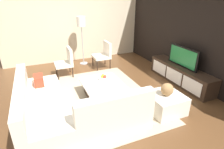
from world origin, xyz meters
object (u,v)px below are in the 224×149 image
sectional_couch (66,109)px  television (183,57)px  floor_lamp (81,25)px  accent_chair_near (66,61)px  coffee_table (103,90)px  media_console (180,74)px  fruit_bowl (104,78)px  decorative_ball (167,89)px  accent_chair_far (104,53)px  ottoman (165,103)px

sectional_couch → television: bearing=98.6°
television → floor_lamp: 3.40m
accent_chair_near → floor_lamp: 1.43m
sectional_couch → floor_lamp: 3.48m
coffee_table → accent_chair_near: bearing=-161.4°
television → media_console: bearing=-90.0°
fruit_bowl → decorative_ball: decorative_ball is taller
television → fruit_bowl: size_ratio=3.75×
media_console → accent_chair_near: 3.36m
coffee_table → decorative_ball: size_ratio=4.03×
media_console → accent_chair_near: (-1.76, -2.86, 0.24)m
television → fruit_bowl: 2.24m
coffee_table → sectional_couch: bearing=-59.0°
floor_lamp → accent_chair_far: 1.21m
accent_chair_near → ottoman: size_ratio=1.24×
ottoman → accent_chair_far: (-3.00, -0.27, 0.29)m
media_console → coffee_table: media_console is taller
media_console → accent_chair_far: 2.55m
fruit_bowl → ottoman: bearing=36.3°
media_console → sectional_couch: sectional_couch is taller
accent_chair_near → fruit_bowl: (1.48, 0.66, -0.06)m
media_console → television: television is taller
accent_chair_far → coffee_table: bearing=-22.1°
ottoman → sectional_couch: bearing=-103.6°
media_console → accent_chair_far: accent_chair_far is taller
media_console → coffee_table: 2.30m
television → accent_chair_near: television is taller
accent_chair_near → television: bearing=56.5°
ottoman → accent_chair_far: 3.02m
television → floor_lamp: floor_lamp is taller
sectional_couch → accent_chair_far: accent_chair_far is taller
coffee_table → ottoman: ottoman is taller
fruit_bowl → accent_chair_far: (-1.74, 0.65, 0.06)m
media_console → accent_chair_far: bearing=-142.5°
television → floor_lamp: (-2.59, -2.12, 0.61)m
sectional_couch → media_console: bearing=98.6°
floor_lamp → fruit_bowl: floor_lamp is taller
sectional_couch → ottoman: sectional_couch is taller
media_console → floor_lamp: floor_lamp is taller
television → sectional_couch: (0.50, -3.29, -0.49)m
television → fruit_bowl: bearing=-97.2°
television → accent_chair_far: (-2.02, -1.54, -0.29)m
accent_chair_far → decorative_ball: (3.00, 0.27, 0.04)m
television → coffee_table: (-0.10, -2.30, -0.57)m
floor_lamp → accent_chair_far: (0.58, 0.57, -0.90)m
coffee_table → accent_chair_far: accent_chair_far is taller
coffee_table → accent_chair_far: (-1.92, 0.75, 0.29)m
media_console → accent_chair_far: size_ratio=2.47×
coffee_table → accent_chair_far: bearing=158.6°
media_console → decorative_ball: (0.98, -1.27, 0.28)m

